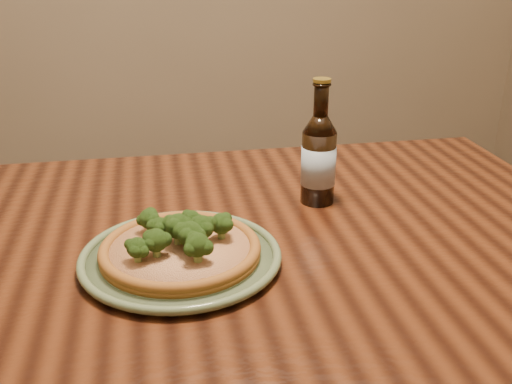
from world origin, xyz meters
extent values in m
cube|color=#431E0E|center=(0.00, 0.10, 0.73)|extent=(1.60, 0.90, 0.04)
cylinder|color=#431E0E|center=(0.73, 0.48, 0.35)|extent=(0.07, 0.07, 0.71)
cylinder|color=#5B6C4A|center=(0.04, 0.04, 0.76)|extent=(0.29, 0.29, 0.01)
torus|color=#5B6C4A|center=(0.04, 0.04, 0.76)|extent=(0.32, 0.32, 0.01)
torus|color=#5B6C4A|center=(0.04, 0.04, 0.76)|extent=(0.25, 0.25, 0.01)
cylinder|color=brown|center=(0.04, 0.04, 0.77)|extent=(0.25, 0.25, 0.01)
torus|color=brown|center=(0.04, 0.04, 0.78)|extent=(0.25, 0.25, 0.02)
cylinder|color=#CDB47D|center=(0.04, 0.04, 0.78)|extent=(0.22, 0.22, 0.01)
sphere|color=#31531A|center=(0.04, 0.05, 0.81)|extent=(0.05, 0.05, 0.04)
sphere|color=#31531A|center=(0.08, 0.04, 0.81)|extent=(0.05, 0.05, 0.04)
sphere|color=#31531A|center=(0.02, 0.06, 0.80)|extent=(0.04, 0.04, 0.03)
sphere|color=#31531A|center=(0.07, -0.02, 0.81)|extent=(0.05, 0.05, 0.04)
sphere|color=#31531A|center=(0.11, 0.05, 0.80)|extent=(0.05, 0.05, 0.03)
sphere|color=#31531A|center=(0.01, 0.01, 0.81)|extent=(0.04, 0.04, 0.04)
sphere|color=#31531A|center=(-0.02, 0.00, 0.80)|extent=(0.04, 0.04, 0.03)
sphere|color=#31531A|center=(0.06, 0.02, 0.81)|extent=(0.05, 0.05, 0.04)
sphere|color=#31531A|center=(0.07, 0.09, 0.80)|extent=(0.04, 0.04, 0.03)
sphere|color=#31531A|center=(0.00, 0.09, 0.80)|extent=(0.05, 0.05, 0.03)
cylinder|color=black|center=(0.32, 0.23, 0.82)|extent=(0.06, 0.06, 0.14)
cone|color=black|center=(0.32, 0.23, 0.90)|extent=(0.06, 0.06, 0.03)
cylinder|color=black|center=(0.32, 0.23, 0.95)|extent=(0.03, 0.03, 0.06)
torus|color=black|center=(0.32, 0.23, 0.98)|extent=(0.03, 0.03, 0.01)
cylinder|color=#A58C33|center=(0.32, 0.23, 0.99)|extent=(0.03, 0.03, 0.01)
cylinder|color=#A0B1C1|center=(0.32, 0.23, 0.82)|extent=(0.07, 0.07, 0.07)
camera|label=1|loc=(0.01, -0.79, 1.22)|focal=42.00mm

